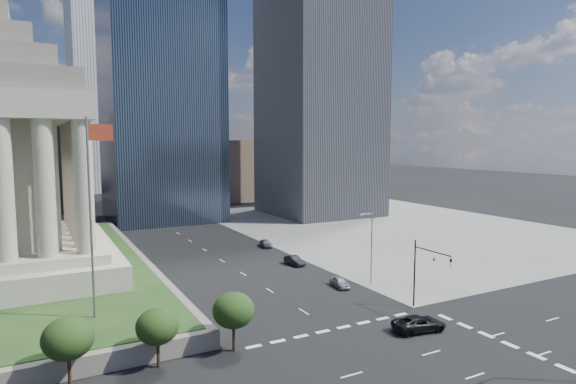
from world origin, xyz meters
TOP-DOWN VIEW (x-y plane):
  - ground at (0.00, 100.00)m, footprint 500.00×500.00m
  - sidewalk_ne at (46.00, 60.00)m, footprint 68.00×90.00m
  - flagpole at (-21.83, 24.00)m, footprint 2.52×0.24m
  - midrise_glass at (2.00, 95.00)m, footprint 26.00×26.00m
  - highrise_ne at (42.00, 85.00)m, footprint 26.00×28.00m
  - building_filler_ne at (32.00, 130.00)m, footprint 20.00×30.00m
  - building_filler_nw at (-30.00, 130.00)m, footprint 24.00×30.00m
  - traffic_signal_ne at (12.50, 13.70)m, footprint 0.30×5.74m
  - street_lamp_north at (13.33, 25.00)m, footprint 2.13×0.22m
  - pickup_truck at (7.72, 9.51)m, footprint 3.49×5.99m
  - parked_sedan_near at (9.00, 25.91)m, footprint 2.23×4.15m
  - parked_sedan_mid at (9.25, 39.04)m, footprint 4.39×1.86m
  - parked_sedan_far at (10.83, 53.03)m, footprint 2.33×4.32m

SIDE VIEW (x-z plane):
  - ground at x=0.00m, z-range 0.00..0.00m
  - sidewalk_ne at x=46.00m, z-range 0.00..0.03m
  - parked_sedan_near at x=9.00m, z-range 0.00..1.34m
  - parked_sedan_far at x=10.83m, z-range 0.00..1.40m
  - parked_sedan_mid at x=9.25m, z-range 0.00..1.41m
  - pickup_truck at x=7.72m, z-range 0.00..1.57m
  - traffic_signal_ne at x=12.50m, z-range 1.25..9.25m
  - street_lamp_north at x=13.33m, z-range 0.66..10.66m
  - building_filler_ne at x=32.00m, z-range 0.00..20.00m
  - flagpole at x=-21.83m, z-range 3.11..23.11m
  - building_filler_nw at x=-30.00m, z-range 0.00..28.00m
  - midrise_glass at x=2.00m, z-range 0.00..60.00m
  - highrise_ne at x=42.00m, z-range 0.00..100.00m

